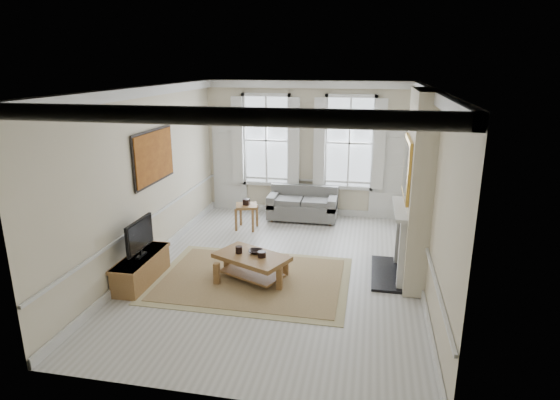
% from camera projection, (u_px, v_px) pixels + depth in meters
% --- Properties ---
extents(floor, '(7.20, 7.20, 0.00)m').
position_uv_depth(floor, '(280.00, 270.00, 8.93)').
color(floor, '#B7B5AD').
rests_on(floor, ground).
extents(ceiling, '(7.20, 7.20, 0.00)m').
position_uv_depth(ceiling, '(280.00, 88.00, 7.97)').
color(ceiling, white).
rests_on(ceiling, back_wall).
extents(back_wall, '(5.20, 0.00, 5.20)m').
position_uv_depth(back_wall, '(307.00, 149.00, 11.84)').
color(back_wall, beige).
rests_on(back_wall, floor).
extents(left_wall, '(0.00, 7.20, 7.20)m').
position_uv_depth(left_wall, '(146.00, 177.00, 8.93)').
color(left_wall, beige).
rests_on(left_wall, floor).
extents(right_wall, '(0.00, 7.20, 7.20)m').
position_uv_depth(right_wall, '(429.00, 192.00, 7.96)').
color(right_wall, beige).
rests_on(right_wall, floor).
extents(window_left, '(1.26, 0.20, 2.20)m').
position_uv_depth(window_left, '(266.00, 140.00, 11.93)').
color(window_left, '#B2BCC6').
rests_on(window_left, back_wall).
extents(window_right, '(1.26, 0.20, 2.20)m').
position_uv_depth(window_right, '(349.00, 143.00, 11.54)').
color(window_right, '#B2BCC6').
rests_on(window_right, back_wall).
extents(door_left, '(0.90, 0.08, 2.30)m').
position_uv_depth(door_left, '(230.00, 167.00, 12.34)').
color(door_left, silver).
rests_on(door_left, floor).
extents(door_right, '(0.90, 0.08, 2.30)m').
position_uv_depth(door_right, '(389.00, 174.00, 11.57)').
color(door_right, silver).
rests_on(door_right, floor).
extents(painting, '(0.05, 1.66, 1.06)m').
position_uv_depth(painting, '(154.00, 157.00, 9.11)').
color(painting, '#A45C1C').
rests_on(painting, left_wall).
extents(chimney_breast, '(0.35, 1.70, 3.38)m').
position_uv_depth(chimney_breast, '(417.00, 188.00, 8.19)').
color(chimney_breast, beige).
rests_on(chimney_breast, floor).
extents(hearth, '(0.55, 1.50, 0.05)m').
position_uv_depth(hearth, '(386.00, 273.00, 8.74)').
color(hearth, black).
rests_on(hearth, floor).
extents(fireplace, '(0.21, 1.45, 1.33)m').
position_uv_depth(fireplace, '(400.00, 239.00, 8.50)').
color(fireplace, silver).
rests_on(fireplace, floor).
extents(mirror, '(0.06, 1.26, 1.06)m').
position_uv_depth(mirror, '(406.00, 168.00, 8.13)').
color(mirror, gold).
rests_on(mirror, chimney_breast).
extents(sofa, '(1.70, 0.83, 0.83)m').
position_uv_depth(sofa, '(303.00, 206.00, 11.76)').
color(sofa, '#5C5C59').
rests_on(sofa, floor).
extents(side_table, '(0.60, 0.60, 0.59)m').
position_uv_depth(side_table, '(246.00, 209.00, 11.03)').
color(side_table, brown).
rests_on(side_table, floor).
extents(rug, '(3.50, 2.60, 0.02)m').
position_uv_depth(rug, '(252.00, 279.00, 8.54)').
color(rug, olive).
rests_on(rug, floor).
extents(coffee_table, '(1.50, 1.23, 0.49)m').
position_uv_depth(coffee_table, '(252.00, 259.00, 8.42)').
color(coffee_table, brown).
rests_on(coffee_table, rug).
extents(ceramic_pot_a, '(0.13, 0.13, 0.13)m').
position_uv_depth(ceramic_pot_a, '(239.00, 250.00, 8.48)').
color(ceramic_pot_a, black).
rests_on(ceramic_pot_a, coffee_table).
extents(ceramic_pot_b, '(0.15, 0.15, 0.11)m').
position_uv_depth(ceramic_pot_b, '(262.00, 254.00, 8.30)').
color(ceramic_pot_b, black).
rests_on(ceramic_pot_b, coffee_table).
extents(bowl, '(0.26, 0.26, 0.06)m').
position_uv_depth(bowl, '(256.00, 252.00, 8.48)').
color(bowl, black).
rests_on(bowl, coffee_table).
extents(tv_stand, '(0.45, 1.41, 0.50)m').
position_uv_depth(tv_stand, '(142.00, 269.00, 8.39)').
color(tv_stand, brown).
rests_on(tv_stand, floor).
extents(tv, '(0.08, 0.90, 0.68)m').
position_uv_depth(tv, '(140.00, 235.00, 8.20)').
color(tv, black).
rests_on(tv, tv_stand).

